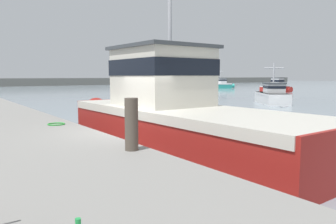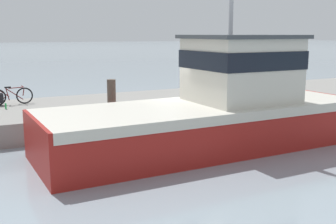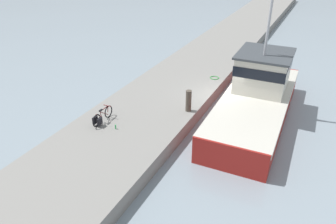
{
  "view_description": "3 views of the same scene",
  "coord_description": "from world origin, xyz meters",
  "views": [
    {
      "loc": [
        -4.88,
        -9.05,
        2.5
      ],
      "look_at": [
        -0.65,
        -3.09,
        1.69
      ],
      "focal_mm": 35.0,
      "sensor_mm": 36.0,
      "label": 1
    },
    {
      "loc": [
        13.07,
        -7.41,
        3.63
      ],
      "look_at": [
        0.58,
        -1.11,
        1.0
      ],
      "focal_mm": 45.0,
      "sensor_mm": 36.0,
      "label": 2
    },
    {
      "loc": [
        4.75,
        -17.21,
        9.35
      ],
      "look_at": [
        -2.1,
        -3.26,
        0.88
      ],
      "focal_mm": 35.0,
      "sensor_mm": 36.0,
      "label": 3
    }
  ],
  "objects": [
    {
      "name": "ground_plane",
      "position": [
        0.0,
        0.0,
        0.0
      ],
      "size": [
        320.0,
        320.0,
        0.0
      ],
      "primitive_type": "plane",
      "color": "#84939E"
    },
    {
      "name": "dock_pier",
      "position": [
        -3.49,
        0.0,
        0.39
      ],
      "size": [
        5.41,
        80.0,
        0.78
      ],
      "primitive_type": "cube",
      "color": "gray",
      "rests_on": "ground_plane"
    },
    {
      "name": "far_shoreline",
      "position": [
        30.0,
        79.72,
        0.98
      ],
      "size": [
        180.0,
        5.0,
        1.95
      ],
      "primitive_type": "cube",
      "color": "slate",
      "rests_on": "ground_plane"
    },
    {
      "name": "fishing_boat_main",
      "position": [
        1.92,
        0.14,
        1.27
      ],
      "size": [
        3.68,
        12.52,
        9.21
      ],
      "rotation": [
        0.0,
        0.0,
        0.02
      ],
      "color": "maroon",
      "rests_on": "ground_plane"
    },
    {
      "name": "boat_green_anchored",
      "position": [
        42.4,
        39.23,
        0.78
      ],
      "size": [
        5.96,
        3.48,
        3.82
      ],
      "rotation": [
        0.0,
        0.0,
        -1.88
      ],
      "color": "teal",
      "rests_on": "ground_plane"
    },
    {
      "name": "boat_red_outer",
      "position": [
        39.08,
        23.38,
        0.83
      ],
      "size": [
        1.94,
        5.66,
        2.27
      ],
      "rotation": [
        0.0,
        0.0,
        3.07
      ],
      "color": "#AD231E",
      "rests_on": "ground_plane"
    },
    {
      "name": "boat_white_moored",
      "position": [
        19.93,
        9.56,
        0.74
      ],
      "size": [
        5.04,
        5.88,
        3.65
      ],
      "rotation": [
        0.0,
        0.0,
        2.48
      ],
      "color": "silver",
      "rests_on": "ground_plane"
    },
    {
      "name": "mooring_post",
      "position": [
        -1.25,
        -2.47,
        1.39
      ],
      "size": [
        0.31,
        0.31,
        1.22
      ],
      "primitive_type": "cylinder",
      "color": "#51473D",
      "rests_on": "dock_pier"
    },
    {
      "name": "hose_coil",
      "position": [
        -1.47,
        2.61,
        0.8
      ],
      "size": [
        0.61,
        0.61,
        0.05
      ],
      "primitive_type": "torus",
      "color": "green",
      "rests_on": "dock_pier"
    }
  ]
}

